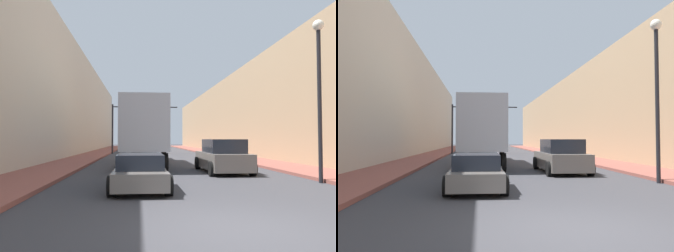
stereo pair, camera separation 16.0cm
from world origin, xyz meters
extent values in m
plane|color=#38383D|center=(0.00, 0.00, 0.00)|extent=(200.00, 200.00, 0.00)
cube|color=brown|center=(6.75, 30.00, 0.07)|extent=(2.95, 80.00, 0.15)
cube|color=brown|center=(-6.75, 30.00, 0.07)|extent=(2.95, 80.00, 0.15)
cube|color=tan|center=(11.23, 30.00, 4.50)|extent=(6.00, 80.00, 9.00)
cube|color=beige|center=(-11.23, 30.00, 5.69)|extent=(6.00, 80.00, 11.39)
cube|color=#B2B7C1|center=(-1.79, 15.25, 2.56)|extent=(2.57, 10.95, 2.93)
cube|color=black|center=(-1.79, 15.25, 0.95)|extent=(1.28, 10.95, 0.24)
cube|color=silver|center=(-1.79, 22.21, 1.31)|extent=(2.57, 2.97, 2.63)
cylinder|color=black|center=(-2.92, 10.98, 0.50)|extent=(0.25, 1.00, 1.00)
cylinder|color=black|center=(-0.65, 10.98, 0.50)|extent=(0.25, 1.00, 1.00)
cylinder|color=black|center=(-2.92, 12.18, 0.50)|extent=(0.25, 1.00, 1.00)
cylinder|color=black|center=(-0.65, 12.18, 0.50)|extent=(0.25, 1.00, 1.00)
cylinder|color=black|center=(-2.92, 22.21, 0.50)|extent=(0.25, 1.00, 1.00)
cylinder|color=black|center=(-0.65, 22.21, 0.50)|extent=(0.25, 1.00, 1.00)
cube|color=slate|center=(-2.02, 5.43, 0.45)|extent=(1.74, 4.44, 0.55)
cube|color=#1E232D|center=(-2.02, 5.20, 0.98)|extent=(1.53, 2.44, 0.50)
cylinder|color=black|center=(-2.88, 6.95, 0.32)|extent=(0.25, 0.64, 0.64)
cylinder|color=black|center=(-1.15, 6.95, 0.32)|extent=(0.25, 0.64, 0.64)
cylinder|color=black|center=(-2.88, 3.80, 0.32)|extent=(0.25, 0.64, 0.64)
cylinder|color=black|center=(-1.15, 3.80, 0.32)|extent=(0.25, 0.64, 0.64)
cube|color=slate|center=(2.31, 10.66, 0.61)|extent=(1.95, 4.96, 0.84)
cube|color=#1E232D|center=(2.31, 10.42, 1.38)|extent=(1.72, 2.73, 0.70)
cylinder|color=black|center=(1.33, 12.44, 0.35)|extent=(0.25, 0.70, 0.70)
cylinder|color=black|center=(3.28, 12.44, 0.35)|extent=(0.25, 0.70, 0.70)
cylinder|color=black|center=(1.33, 8.79, 0.35)|extent=(0.25, 0.70, 0.70)
cylinder|color=black|center=(3.28, 8.79, 0.35)|extent=(0.25, 0.70, 0.70)
cylinder|color=black|center=(-5.13, 32.78, 2.92)|extent=(0.20, 0.20, 5.83)
cube|color=black|center=(-1.27, 32.78, 5.53)|extent=(7.71, 0.12, 0.12)
cube|color=black|center=(-3.20, 32.78, 5.02)|extent=(0.30, 0.24, 0.90)
sphere|color=green|center=(-3.20, 32.64, 5.30)|extent=(0.18, 0.18, 0.18)
cube|color=black|center=(-1.27, 32.78, 5.02)|extent=(0.30, 0.24, 0.90)
sphere|color=gold|center=(-1.27, 32.64, 5.02)|extent=(0.18, 0.18, 0.18)
cube|color=black|center=(0.65, 32.78, 5.02)|extent=(0.30, 0.24, 0.90)
sphere|color=green|center=(0.65, 32.64, 4.74)|extent=(0.18, 0.18, 0.18)
cylinder|color=black|center=(5.13, 6.18, 3.09)|extent=(0.16, 0.16, 6.18)
sphere|color=silver|center=(5.13, 6.18, 6.33)|extent=(0.44, 0.44, 0.44)
camera|label=1|loc=(-2.07, -6.22, 1.75)|focal=35.00mm
camera|label=2|loc=(-1.91, -6.24, 1.75)|focal=35.00mm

